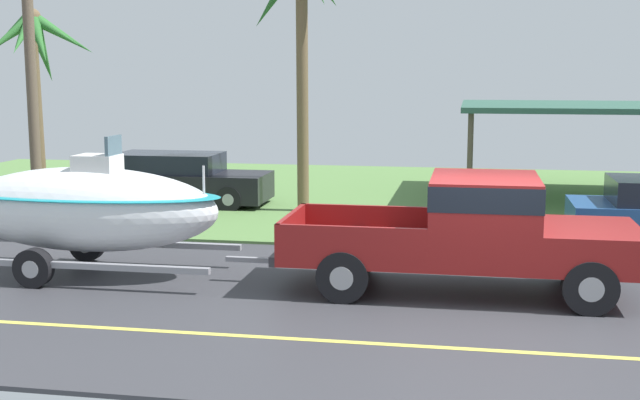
# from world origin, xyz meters

# --- Properties ---
(ground) EXTENTS (36.00, 22.00, 0.11)m
(ground) POSITION_xyz_m (0.00, 8.38, -0.01)
(ground) COLOR #38383D
(pickup_truck_towing) EXTENTS (5.73, 2.15, 1.86)m
(pickup_truck_towing) POSITION_xyz_m (-0.16, 1.00, 1.04)
(pickup_truck_towing) COLOR maroon
(pickup_truck_towing) RESTS_ON ground
(boat_on_trailer) EXTENTS (6.01, 2.16, 2.42)m
(boat_on_trailer) POSITION_xyz_m (-6.83, 1.00, 1.16)
(boat_on_trailer) COLOR gray
(boat_on_trailer) RESTS_ON ground
(parked_sedan_far) EXTENTS (4.78, 1.82, 1.38)m
(parked_sedan_far) POSITION_xyz_m (-7.94, 8.43, 0.67)
(parked_sedan_far) COLOR black
(parked_sedan_far) RESTS_ON ground
(carport_awning) EXTENTS (7.17, 5.81, 2.62)m
(carport_awning) POSITION_xyz_m (2.96, 11.19, 2.51)
(carport_awning) COLOR #4C4238
(carport_awning) RESTS_ON ground
(palm_tree_near_left) EXTENTS (2.84, 2.99, 5.10)m
(palm_tree_near_left) POSITION_xyz_m (-11.65, 8.21, 4.04)
(palm_tree_near_left) COLOR brown
(palm_tree_near_left) RESTS_ON ground
(palm_tree_mid) EXTENTS (3.20, 2.52, 6.44)m
(palm_tree_mid) POSITION_xyz_m (-4.43, 7.86, 5.09)
(palm_tree_mid) COLOR brown
(palm_tree_mid) RESTS_ON ground
(utility_pole) EXTENTS (0.24, 1.80, 7.17)m
(utility_pole) POSITION_xyz_m (-9.92, 4.93, 3.74)
(utility_pole) COLOR brown
(utility_pole) RESTS_ON ground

